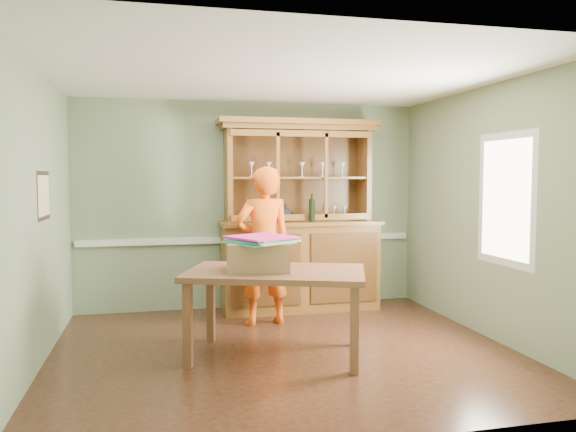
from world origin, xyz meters
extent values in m
plane|color=#4D2918|center=(0.00, 0.00, 0.00)|extent=(4.50, 4.50, 0.00)
plane|color=white|center=(0.00, 0.00, 2.70)|extent=(4.50, 4.50, 0.00)
plane|color=gray|center=(0.00, 2.00, 1.35)|extent=(4.50, 0.00, 4.50)
plane|color=gray|center=(-2.25, 0.00, 1.35)|extent=(0.00, 4.00, 4.00)
plane|color=gray|center=(2.25, 0.00, 1.35)|extent=(0.00, 4.00, 4.00)
plane|color=gray|center=(0.00, -2.00, 1.35)|extent=(4.50, 0.00, 4.50)
cube|color=silver|center=(0.00, 1.98, 0.90)|extent=(4.41, 0.05, 0.08)
cube|color=#332214|center=(-2.23, 0.30, 1.55)|extent=(0.03, 0.60, 0.46)
cube|color=beige|center=(-2.22, 0.30, 1.55)|extent=(0.01, 0.52, 0.38)
cube|color=silver|center=(2.23, -0.30, 1.50)|extent=(0.03, 0.96, 1.36)
cube|color=white|center=(2.22, -0.30, 1.50)|extent=(0.01, 0.80, 1.20)
cube|color=brown|center=(0.59, 1.69, 0.56)|extent=(2.00, 0.61, 1.11)
cube|color=brown|center=(0.59, 1.68, 1.13)|extent=(2.07, 0.68, 0.04)
cube|color=#5C3415|center=(0.59, 1.98, 1.74)|extent=(1.89, 0.04, 1.17)
cube|color=brown|center=(-0.32, 1.79, 1.74)|extent=(0.07, 0.42, 1.17)
cube|color=brown|center=(1.51, 1.79, 1.74)|extent=(0.07, 0.42, 1.17)
cube|color=brown|center=(0.59, 1.79, 2.36)|extent=(2.00, 0.49, 0.07)
cube|color=brown|center=(0.59, 1.77, 2.43)|extent=(2.09, 0.53, 0.07)
cube|color=brown|center=(0.59, 1.79, 1.71)|extent=(1.76, 0.37, 0.03)
imported|color=#B2B2B7|center=(0.43, 1.79, 1.26)|extent=(0.20, 0.20, 0.21)
imported|color=gold|center=(0.09, 1.79, 1.19)|extent=(0.24, 0.24, 0.06)
cylinder|color=black|center=(0.70, 1.50, 1.34)|extent=(0.08, 0.08, 0.36)
cube|color=brown|center=(-0.11, -0.13, 0.81)|extent=(1.91, 1.51, 0.06)
cube|color=brown|center=(-0.95, -0.27, 0.39)|extent=(0.10, 0.10, 0.78)
cube|color=brown|center=(-0.67, 0.51, 0.39)|extent=(0.10, 0.10, 0.78)
cube|color=brown|center=(0.46, -0.77, 0.39)|extent=(0.10, 0.10, 0.78)
cube|color=brown|center=(0.74, 0.01, 0.39)|extent=(0.10, 0.10, 0.78)
cube|color=#92734B|center=(-0.26, -0.10, 0.97)|extent=(0.65, 0.56, 0.27)
cube|color=#2F9FDE|center=(-0.25, -0.15, 1.11)|extent=(0.71, 0.71, 0.01)
cube|color=yellow|center=(-0.25, -0.15, 1.12)|extent=(0.71, 0.71, 0.01)
cube|color=green|center=(-0.25, -0.15, 1.13)|extent=(0.71, 0.71, 0.01)
cube|color=#2F94DE|center=(-0.25, -0.15, 1.14)|extent=(0.71, 0.71, 0.01)
cube|color=pink|center=(-0.25, -0.15, 1.15)|extent=(0.71, 0.71, 0.01)
cube|color=#CC1F85|center=(-0.25, -0.15, 1.16)|extent=(0.71, 0.71, 0.01)
cube|color=#ED2481|center=(-0.25, -0.15, 1.16)|extent=(0.71, 0.71, 0.01)
imported|color=#F95B0F|center=(0.00, 1.06, 0.92)|extent=(0.72, 0.52, 1.84)
camera|label=1|loc=(-1.20, -5.32, 1.73)|focal=35.00mm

